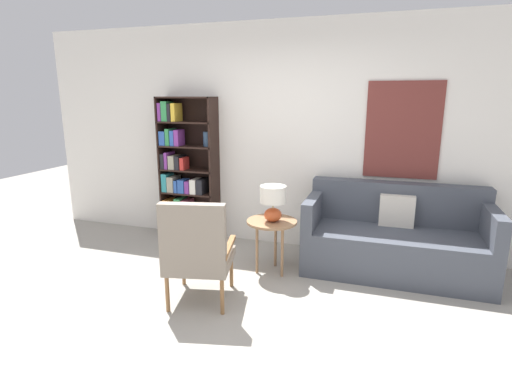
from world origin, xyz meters
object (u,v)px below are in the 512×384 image
armchair (197,249)px  side_table (272,226)px  bookshelf (185,175)px  couch (395,240)px  table_lamp (273,200)px

armchair → side_table: armchair is taller
bookshelf → side_table: (1.38, -0.71, -0.33)m
armchair → couch: armchair is taller
bookshelf → table_lamp: (1.40, -0.73, -0.03)m
bookshelf → couch: bookshelf is taller
bookshelf → table_lamp: 1.58m
bookshelf → table_lamp: bookshelf is taller
side_table → table_lamp: table_lamp is taller
couch → side_table: (-1.24, -0.45, 0.17)m
table_lamp → armchair: bearing=-117.8°
couch → table_lamp: table_lamp is taller
table_lamp → couch: bearing=21.1°
bookshelf → side_table: bookshelf is taller
bookshelf → armchair: size_ratio=1.87×
bookshelf → side_table: bearing=-27.2°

